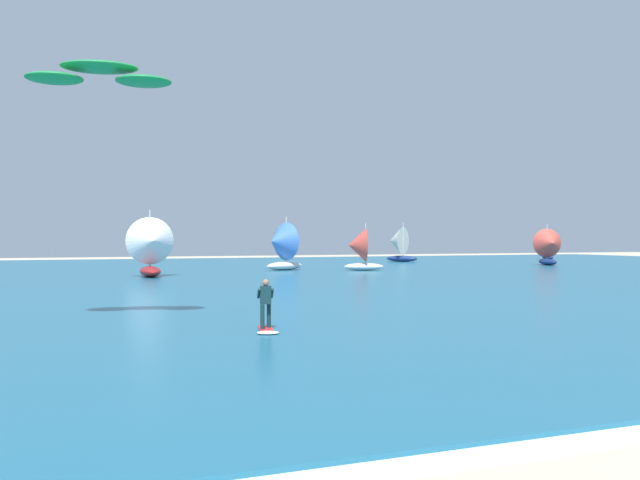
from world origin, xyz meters
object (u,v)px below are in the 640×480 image
(kitesurfer, at_px, (266,312))
(sailboat_far_right, at_px, (550,246))
(kite, at_px, (99,75))
(sailboat_trailing, at_px, (546,247))
(sailboat_heeled_over, at_px, (151,246))
(sailboat_far_left, at_px, (398,244))
(sailboat_leading, at_px, (358,249))
(sailboat_anchored_offshore, at_px, (280,246))

(kitesurfer, bearing_deg, sailboat_far_right, 40.95)
(kite, bearing_deg, kitesurfer, -33.68)
(kite, xyz_separation_m, sailboat_trailing, (62.70, 51.52, -7.01))
(kitesurfer, height_order, sailboat_heeled_over, sailboat_heeled_over)
(sailboat_far_left, distance_m, sailboat_leading, 23.96)
(kitesurfer, height_order, sailboat_far_right, sailboat_far_right)
(kitesurfer, bearing_deg, sailboat_trailing, 43.62)
(sailboat_heeled_over, distance_m, sailboat_leading, 19.80)
(sailboat_trailing, bearing_deg, kitesurfer, -136.38)
(sailboat_anchored_offshore, distance_m, sailboat_heeled_over, 14.30)
(sailboat_anchored_offshore, height_order, sailboat_heeled_over, sailboat_heeled_over)
(sailboat_far_right, bearing_deg, kitesurfer, -139.05)
(kitesurfer, distance_m, sailboat_trailing, 79.60)
(kite, relative_size, sailboat_heeled_over, 0.98)
(sailboat_anchored_offshore, relative_size, sailboat_heeled_over, 0.97)
(kitesurfer, xyz_separation_m, sailboat_leading, (18.84, 34.92, 1.44))
(sailboat_trailing, xyz_separation_m, sailboat_leading, (-38.78, -19.99, 0.31))
(kite, xyz_separation_m, sailboat_far_right, (49.00, 34.72, -6.61))
(sailboat_far_right, distance_m, sailboat_far_left, 19.44)
(sailboat_far_left, relative_size, sailboat_anchored_offshore, 1.00)
(kite, bearing_deg, sailboat_heeled_over, 80.72)
(sailboat_far_right, bearing_deg, sailboat_leading, -172.77)
(sailboat_far_left, distance_m, sailboat_heeled_over, 40.84)
(kite, distance_m, sailboat_far_right, 60.41)
(sailboat_far_left, relative_size, sailboat_leading, 1.14)
(sailboat_heeled_over, bearing_deg, sailboat_leading, 11.39)
(sailboat_far_right, relative_size, sailboat_heeled_over, 0.88)
(sailboat_far_right, bearing_deg, sailboat_heeled_over, -170.94)
(kitesurfer, height_order, sailboat_leading, sailboat_leading)
(sailboat_trailing, height_order, sailboat_far_right, sailboat_far_right)
(kite, relative_size, sailboat_trailing, 1.36)
(sailboat_far_left, height_order, sailboat_heeled_over, sailboat_heeled_over)
(sailboat_anchored_offshore, bearing_deg, kite, -116.37)
(kite, bearing_deg, sailboat_anchored_offshore, 63.63)
(kitesurfer, xyz_separation_m, sailboat_heeled_over, (-0.57, 31.02, 1.82))
(kite, distance_m, sailboat_heeled_over, 28.70)
(sailboat_trailing, distance_m, sailboat_anchored_offshore, 48.72)
(sailboat_heeled_over, bearing_deg, sailboat_far_left, 34.62)
(kitesurfer, distance_m, sailboat_far_right, 58.16)
(sailboat_far_right, distance_m, sailboat_heeled_over, 45.05)
(kite, bearing_deg, sailboat_far_left, 53.13)
(sailboat_trailing, bearing_deg, sailboat_leading, -152.73)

